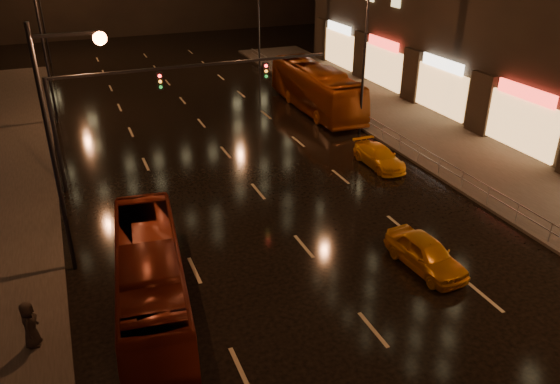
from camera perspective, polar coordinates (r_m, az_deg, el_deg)
name	(u,v)px	position (r m, az deg, el deg)	size (l,w,h in m)	color
ground	(235,164)	(32.86, -4.69, 2.94)	(140.00, 140.00, 0.00)	black
sidewalk_right	(473,160)	(35.12, 19.50, 3.17)	(7.00, 70.00, 0.15)	#38332D
traffic_signal	(141,96)	(30.26, -14.31, 9.67)	(15.31, 0.32, 6.20)	black
railing_right	(400,138)	(35.06, 12.45, 5.50)	(0.05, 56.00, 1.00)	#99999E
bus_red	(150,277)	(20.76, -13.40, -8.61)	(2.29, 9.80, 2.73)	#5B180D
bus_curb	(316,89)	(42.28, 3.79, 10.74)	(2.80, 11.97, 3.34)	#94410E
taxi_near	(426,253)	(23.54, 14.99, -6.23)	(1.63, 4.04, 1.38)	orange
taxi_far	(379,157)	(32.81, 10.32, 3.67)	(1.66, 4.07, 1.18)	#F6A717
pedestrian_c	(30,324)	(20.45, -24.70, -12.46)	(0.84, 0.54, 1.71)	black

